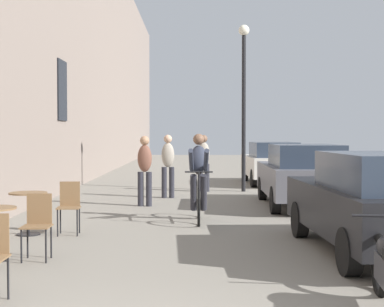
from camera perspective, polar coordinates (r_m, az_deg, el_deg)
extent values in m
cube|color=gray|center=(18.28, -12.84, 12.46)|extent=(0.50, 68.00, 10.14)
cube|color=black|center=(17.25, -12.44, 5.92)|extent=(0.04, 1.10, 1.70)
cylinder|color=black|center=(6.56, -17.31, -11.29)|extent=(0.02, 0.02, 0.45)
cylinder|color=black|center=(8.19, -13.93, -8.61)|extent=(0.02, 0.02, 0.45)
cylinder|color=black|center=(8.27, -16.14, -8.53)|extent=(0.02, 0.02, 0.45)
cylinder|color=black|center=(8.50, -13.46, -8.22)|extent=(0.02, 0.02, 0.45)
cylinder|color=black|center=(8.57, -15.59, -8.15)|extent=(0.02, 0.02, 0.45)
cube|color=brown|center=(8.34, -14.79, -6.79)|extent=(0.39, 0.39, 0.02)
cube|color=brown|center=(8.49, -14.52, -5.14)|extent=(0.34, 0.03, 0.42)
cylinder|color=black|center=(10.53, -15.51, -7.46)|extent=(0.40, 0.40, 0.02)
cylinder|color=black|center=(10.48, -15.52, -5.58)|extent=(0.05, 0.05, 0.67)
cylinder|color=brown|center=(10.44, -15.54, -3.68)|extent=(0.64, 0.64, 0.02)
cylinder|color=black|center=(10.16, -11.05, -6.54)|extent=(0.02, 0.02, 0.45)
cylinder|color=black|center=(10.20, -12.87, -6.52)|extent=(0.02, 0.02, 0.45)
cylinder|color=black|center=(10.48, -10.85, -6.28)|extent=(0.02, 0.02, 0.45)
cylinder|color=black|center=(10.52, -12.61, -6.26)|extent=(0.02, 0.02, 0.45)
cube|color=brown|center=(10.31, -11.85, -5.11)|extent=(0.41, 0.41, 0.02)
cube|color=brown|center=(10.46, -11.73, -3.79)|extent=(0.34, 0.05, 0.42)
torus|color=black|center=(11.08, 0.53, -5.25)|extent=(0.06, 0.71, 0.71)
torus|color=black|center=(12.13, 0.51, -4.63)|extent=(0.06, 0.71, 0.71)
cylinder|color=black|center=(12.01, 0.51, -3.33)|extent=(0.04, 0.21, 0.58)
cylinder|color=black|center=(11.48, 0.52, -1.89)|extent=(0.04, 0.82, 0.14)
cylinder|color=black|center=(11.07, 0.53, -3.51)|extent=(0.04, 0.09, 0.67)
cylinder|color=black|center=(11.62, 0.52, -4.71)|extent=(0.04, 1.00, 0.12)
cylinder|color=black|center=(11.07, 0.53, -1.77)|extent=(0.52, 0.03, 0.03)
ellipsoid|color=black|center=(11.89, 0.51, -1.86)|extent=(0.12, 0.24, 0.06)
ellipsoid|color=#2D3342|center=(11.80, 0.52, -0.55)|extent=(0.34, 0.35, 0.59)
sphere|color=brown|center=(11.75, 0.52, 1.37)|extent=(0.22, 0.22, 0.22)
cylinder|color=#26262D|center=(11.77, 1.00, -3.76)|extent=(0.13, 0.40, 0.75)
cylinder|color=#26262D|center=(11.77, 0.03, -3.76)|extent=(0.13, 0.40, 0.75)
cylinder|color=#2D3342|center=(11.41, 1.24, -0.66)|extent=(0.10, 0.75, 0.48)
cylinder|color=#2D3342|center=(11.41, -0.19, -0.66)|extent=(0.11, 0.75, 0.48)
cylinder|color=#26262D|center=(14.07, -4.27, -3.42)|extent=(0.14, 0.14, 0.81)
cylinder|color=#26262D|center=(14.11, -5.06, -3.41)|extent=(0.14, 0.14, 0.81)
ellipsoid|color=brown|center=(14.04, -4.68, -0.47)|extent=(0.37, 0.28, 0.64)
sphere|color=#A57A5B|center=(14.03, -4.68, 1.25)|extent=(0.22, 0.22, 0.22)
cylinder|color=#26262D|center=(15.85, -2.80, -2.79)|extent=(0.14, 0.14, 0.82)
cylinder|color=#26262D|center=(15.85, -2.08, -2.79)|extent=(0.14, 0.14, 0.82)
ellipsoid|color=#9E9384|center=(15.80, -2.45, -0.13)|extent=(0.35, 0.26, 0.65)
sphere|color=tan|center=(15.80, -2.45, 1.41)|extent=(0.22, 0.22, 0.22)
cylinder|color=#26262D|center=(17.55, 1.33, -2.34)|extent=(0.14, 0.14, 0.82)
cylinder|color=#26262D|center=(17.54, 0.68, -2.34)|extent=(0.14, 0.14, 0.82)
ellipsoid|color=#9E9384|center=(17.51, 1.00, 0.04)|extent=(0.35, 0.25, 0.65)
sphere|color=brown|center=(17.50, 1.01, 1.42)|extent=(0.22, 0.22, 0.22)
cylinder|color=black|center=(17.62, 4.85, 3.83)|extent=(0.12, 0.12, 4.60)
sphere|color=silver|center=(17.87, 4.87, 11.67)|extent=(0.32, 0.32, 0.32)
cube|color=black|center=(8.93, 16.92, -5.16)|extent=(1.85, 4.14, 0.66)
cylinder|color=black|center=(10.05, 10.17, -6.23)|extent=(0.21, 0.60, 0.59)
cylinder|color=black|center=(7.48, 14.71, -9.08)|extent=(0.21, 0.60, 0.59)
cube|color=#595960|center=(14.25, 10.31, -2.46)|extent=(1.78, 4.15, 0.67)
cube|color=#283342|center=(13.73, 10.66, -0.18)|extent=(1.47, 2.25, 0.50)
cylinder|color=black|center=(15.52, 6.65, -3.32)|extent=(0.20, 0.60, 0.59)
cylinder|color=black|center=(15.75, 12.29, -3.28)|extent=(0.20, 0.60, 0.59)
cylinder|color=black|center=(12.83, 7.86, -4.43)|extent=(0.20, 0.60, 0.59)
cylinder|color=black|center=(13.11, 14.63, -4.34)|extent=(0.20, 0.60, 0.59)
cube|color=beige|center=(20.44, 7.47, -1.17)|extent=(1.73, 4.04, 0.65)
cube|color=#283342|center=(19.94, 7.68, 0.39)|extent=(1.43, 2.19, 0.48)
cylinder|color=black|center=(21.67, 4.96, -1.85)|extent=(0.20, 0.58, 0.58)
cylinder|color=black|center=(21.89, 8.90, -1.83)|extent=(0.20, 0.58, 0.58)
cylinder|color=black|center=(19.05, 5.82, -2.37)|extent=(0.20, 0.58, 0.58)
cylinder|color=black|center=(19.30, 10.28, -2.34)|extent=(0.20, 0.58, 0.58)
torus|color=black|center=(6.77, 17.41, -10.23)|extent=(0.18, 0.70, 0.69)
cylinder|color=black|center=(6.58, 17.61, -5.72)|extent=(0.62, 0.11, 0.03)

